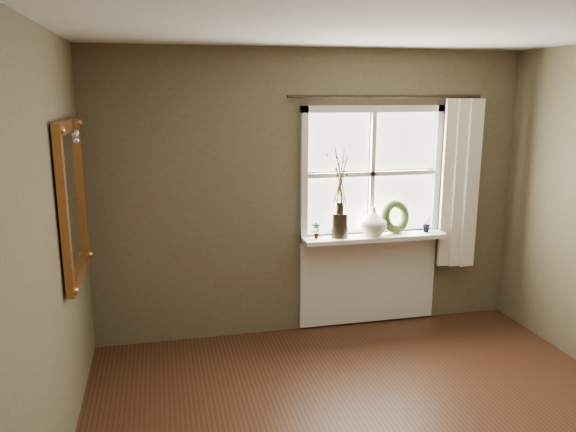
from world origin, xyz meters
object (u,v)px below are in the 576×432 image
Objects in this scene: dark_jug at (340,225)px; gilt_mirror at (73,200)px; wreath at (395,220)px; cream_vase at (373,221)px.

dark_jug is 0.20× the size of gilt_mirror.
dark_jug is at bearing 165.93° from wreath.
wreath is at bearing 9.62° from cream_vase.
cream_vase is 0.24× the size of gilt_mirror.
dark_jug is 0.71× the size of wreath.
gilt_mirror is (-2.74, -0.72, 0.45)m from wreath.
wreath is at bearing 4.08° from dark_jug.
dark_jug is 2.32m from gilt_mirror.
cream_vase reaches higher than dark_jug.
gilt_mirror reaches higher than dark_jug.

